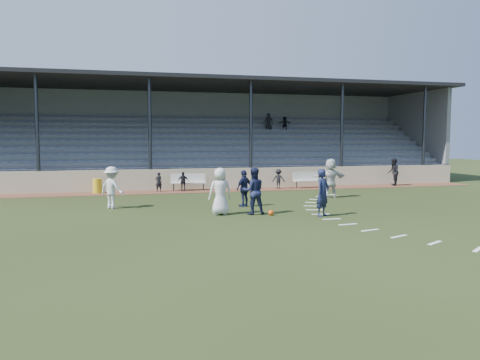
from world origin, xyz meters
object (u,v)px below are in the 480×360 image
football (271,213)px  player_navy_lead (323,193)px  bench_right (309,178)px  trash_bin (97,186)px  player_white_lead (220,191)px  official (393,172)px  bench_left (188,180)px

football → player_navy_lead: 2.12m
bench_right → trash_bin: bench_right is taller
football → player_white_lead: player_white_lead is taller
football → official: size_ratio=0.12×
bench_left → trash_bin: (-4.99, -0.21, -0.17)m
trash_bin → player_navy_lead: 13.31m
bench_right → official: (5.68, -0.11, 0.30)m
bench_right → football: size_ratio=9.54×
football → bench_left: bearing=101.1°
trash_bin → official: (17.94, -0.27, 0.47)m
player_navy_lead → player_white_lead: bearing=126.3°
player_white_lead → player_navy_lead: size_ratio=1.02×
bench_left → official: bearing=2.3°
football → official: 14.35m
bench_left → football: bench_left is taller
trash_bin → player_navy_lead: (8.70, -10.05, 0.50)m
player_white_lead → official: (12.95, 8.46, -0.04)m
player_navy_lead → bench_right: bearing=36.1°
trash_bin → official: bearing=-0.9°
bench_right → player_white_lead: bearing=-133.3°
player_navy_lead → bench_left: bearing=75.8°
football → player_white_lead: 2.13m
bench_right → trash_bin: size_ratio=2.58×
bench_right → football: bearing=-123.4°
player_navy_lead → trash_bin: bearing=96.8°
bench_right → player_white_lead: player_white_lead is taller
trash_bin → football: trash_bin is taller
football → official: (11.08, 9.09, 0.78)m
bench_left → bench_right: size_ratio=1.00×
football → trash_bin: bearing=126.3°
trash_bin → player_navy_lead: size_ratio=0.43×
bench_right → official: size_ratio=1.17×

